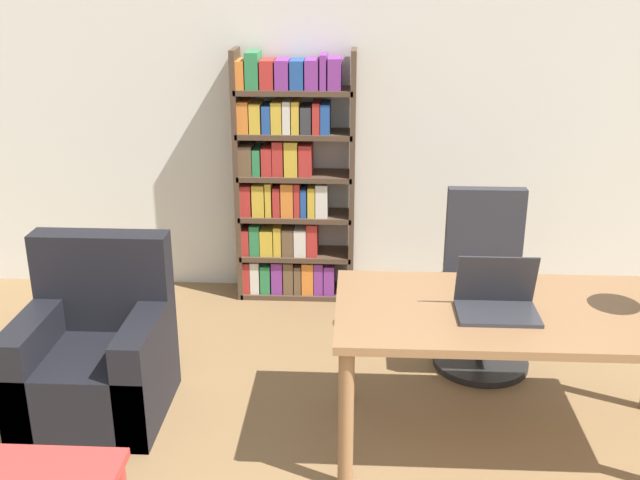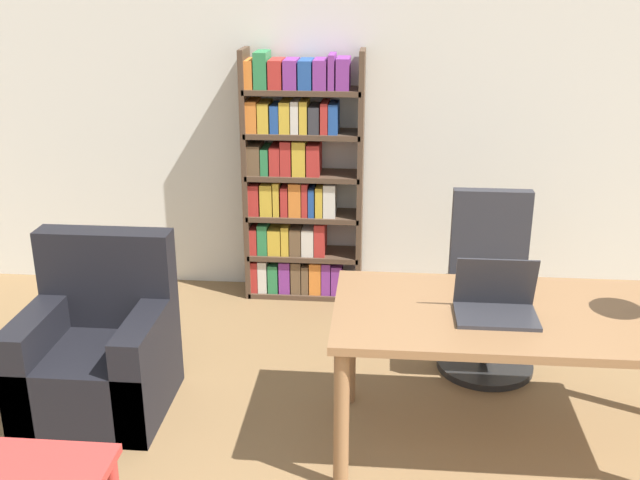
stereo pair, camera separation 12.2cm
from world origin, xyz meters
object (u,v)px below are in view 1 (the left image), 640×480
desk (519,326)px  office_chair (484,290)px  armchair (96,359)px  bookshelf (289,183)px  laptop (497,301)px

desk → office_chair: 0.89m
armchair → bookshelf: size_ratio=0.53×
office_chair → armchair: office_chair is taller
laptop → office_chair: 0.98m
office_chair → armchair: (-2.12, -0.65, -0.16)m
office_chair → bookshelf: 1.58m
office_chair → bookshelf: size_ratio=0.60×
desk → office_chair: office_chair is taller
armchair → bookshelf: bearing=60.6°
office_chair → bookshelf: (-1.23, 0.92, 0.38)m
laptop → armchair: size_ratio=0.40×
desk → laptop: size_ratio=4.71×
desk → bookshelf: bookshelf is taller
bookshelf → office_chair: bearing=-36.6°
bookshelf → desk: bearing=-54.9°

